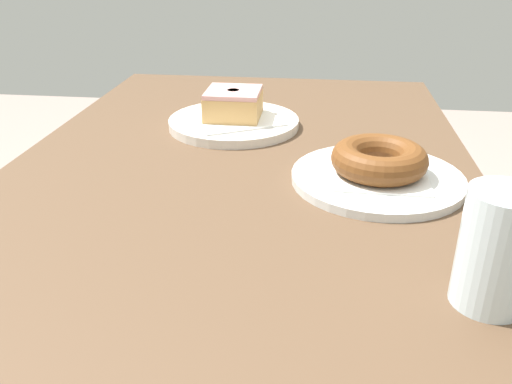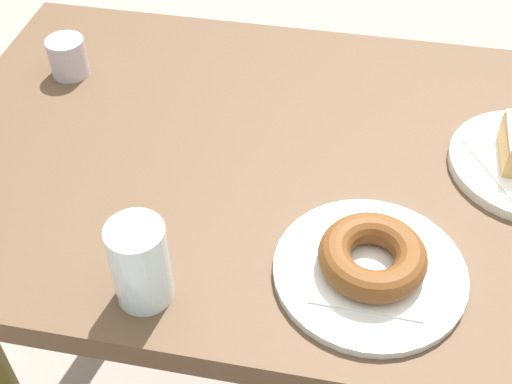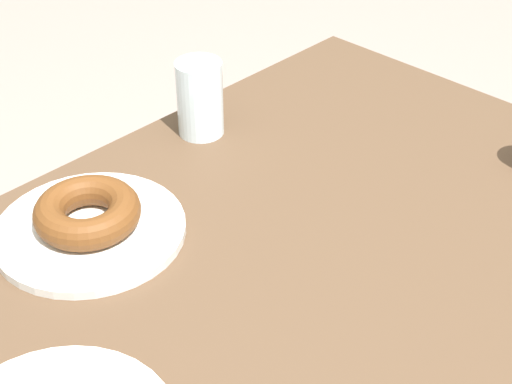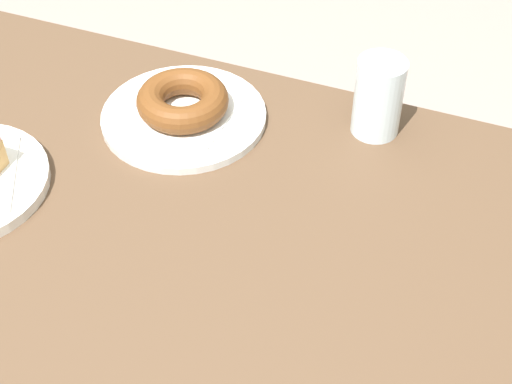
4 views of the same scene
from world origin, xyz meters
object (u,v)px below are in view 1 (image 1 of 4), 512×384
object	(u,v)px
donut_glazed_square	(233,103)
donut_chocolate_ring	(379,159)
water_glass	(497,249)
plate_glazed_square	(234,123)
plate_chocolate_ring	(377,178)

from	to	relation	value
donut_glazed_square	donut_chocolate_ring	size ratio (longest dim) A/B	0.72
water_glass	plate_glazed_square	bearing A→B (deg)	-146.36
water_glass	donut_glazed_square	bearing A→B (deg)	-146.36
plate_glazed_square	donut_glazed_square	world-z (taller)	donut_glazed_square
donut_chocolate_ring	water_glass	xyz separation A→B (m)	(0.24, 0.07, 0.02)
donut_chocolate_ring	water_glass	distance (m)	0.26
plate_glazed_square	water_glass	distance (m)	0.53
donut_glazed_square	plate_chocolate_ring	world-z (taller)	donut_glazed_square
plate_chocolate_ring	donut_chocolate_ring	world-z (taller)	donut_chocolate_ring
donut_glazed_square	donut_chocolate_ring	bearing A→B (deg)	47.98
donut_chocolate_ring	plate_chocolate_ring	bearing A→B (deg)	0.00
donut_glazed_square	plate_chocolate_ring	bearing A→B (deg)	47.98
donut_chocolate_ring	water_glass	world-z (taller)	water_glass
donut_glazed_square	plate_chocolate_ring	size ratio (longest dim) A/B	0.40
plate_glazed_square	plate_chocolate_ring	distance (m)	0.30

